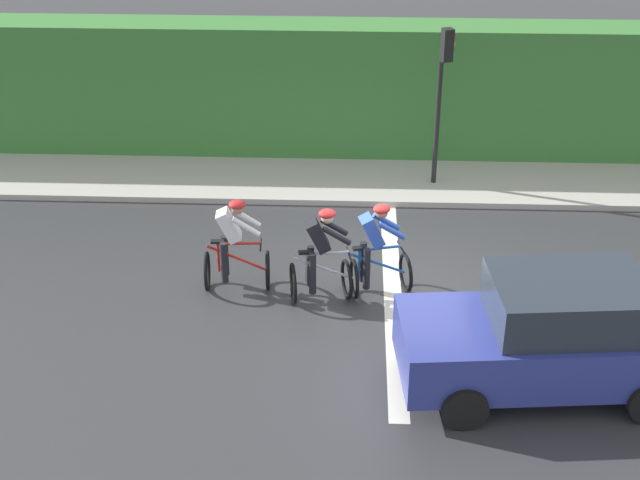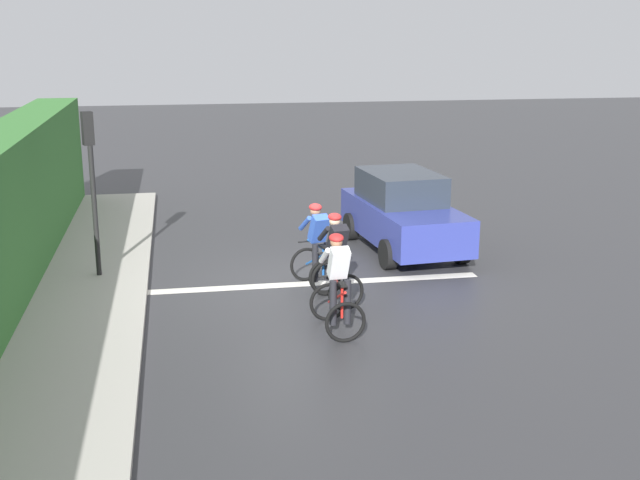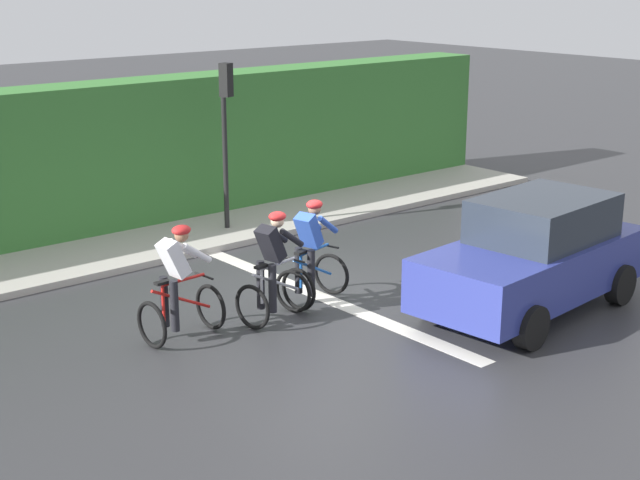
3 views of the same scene
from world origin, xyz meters
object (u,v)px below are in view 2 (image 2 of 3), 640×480
object	(u,v)px
cyclist_second	(336,261)
car_navy	(403,212)
cyclist_mid	(317,249)
cyclist_lead	(338,286)
traffic_light_near_crossing	(91,170)

from	to	relation	value
cyclist_second	car_navy	distance (m)	3.96
cyclist_second	cyclist_mid	xyz separation A→B (m)	(0.20, -0.87, 0.00)
cyclist_lead	car_navy	size ratio (longest dim) A/B	0.39
cyclist_lead	cyclist_second	world-z (taller)	same
car_navy	traffic_light_near_crossing	world-z (taller)	traffic_light_near_crossing
car_navy	cyclist_lead	bearing A→B (deg)	62.74
cyclist_second	cyclist_mid	bearing A→B (deg)	-77.38
car_navy	traffic_light_near_crossing	distance (m)	6.82
traffic_light_near_crossing	car_navy	bearing A→B (deg)	-170.56
cyclist_mid	car_navy	distance (m)	3.41
cyclist_lead	cyclist_second	size ratio (longest dim) A/B	1.00
cyclist_mid	traffic_light_near_crossing	world-z (taller)	traffic_light_near_crossing
cyclist_mid	car_navy	size ratio (longest dim) A/B	0.39
cyclist_lead	cyclist_second	bearing A→B (deg)	-100.53
cyclist_lead	cyclist_mid	distance (m)	2.34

